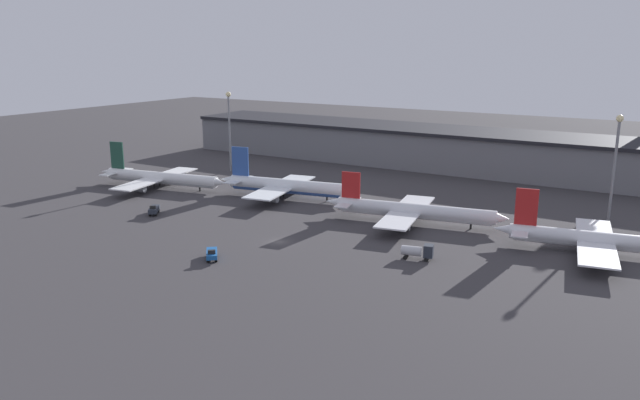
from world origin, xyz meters
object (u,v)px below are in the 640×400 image
airplane_2 (412,211)px  service_vehicle_0 (212,254)px  service_vehicle_2 (418,251)px  airplane_3 (602,241)px  airplane_0 (160,178)px  airplane_1 (285,186)px  service_vehicle_1 (154,210)px

airplane_2 → service_vehicle_0: size_ratio=7.69×
service_vehicle_2 → airplane_2: bearing=101.8°
airplane_3 → service_vehicle_0: size_ratio=7.55×
airplane_0 → service_vehicle_0: size_ratio=7.54×
airplane_1 → service_vehicle_2: airplane_1 is taller
airplane_1 → service_vehicle_2: 62.67m
airplane_0 → service_vehicle_1: airplane_0 is taller
airplane_1 → service_vehicle_2: (54.69, -30.57, -1.72)m
airplane_3 → service_vehicle_2: size_ratio=6.64×
airplane_2 → service_vehicle_1: airplane_2 is taller
airplane_0 → airplane_2: bearing=-7.7°
airplane_2 → service_vehicle_2: 27.70m
airplane_2 → service_vehicle_0: (-25.12, -47.29, -1.99)m
airplane_0 → service_vehicle_2: bearing=-22.6°
airplane_1 → service_vehicle_0: airplane_1 is taller
airplane_2 → airplane_3: bearing=-12.1°
airplane_3 → service_vehicle_0: 83.34m
service_vehicle_1 → service_vehicle_2: size_ratio=0.90×
airplane_1 → airplane_3: airplane_1 is taller
service_vehicle_2 → airplane_0: bearing=153.6°
service_vehicle_0 → service_vehicle_1: bearing=-158.5°
service_vehicle_1 → airplane_1: bearing=114.3°
airplane_0 → service_vehicle_2: size_ratio=6.64×
airplane_0 → service_vehicle_1: 32.81m
airplane_0 → airplane_1: airplane_1 is taller
airplane_3 → service_vehicle_1: size_ratio=7.41×
airplane_2 → service_vehicle_2: size_ratio=6.77×
airplane_2 → airplane_3: 44.56m
service_vehicle_1 → airplane_3: bearing=68.2°
airplane_0 → airplane_2: airplane_0 is taller
airplane_3 → service_vehicle_1: 109.77m
airplane_1 → airplane_2: bearing=-17.6°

